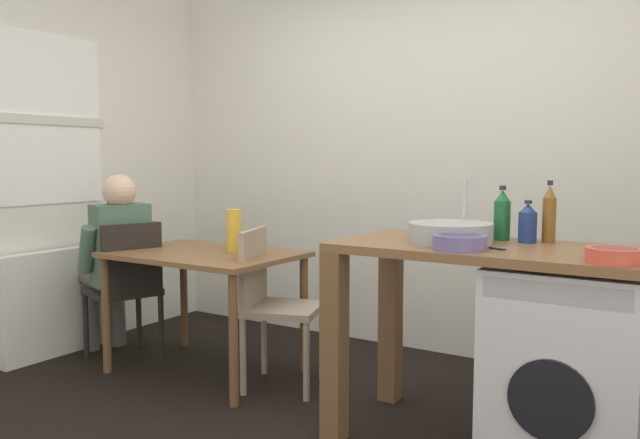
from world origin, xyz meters
TOP-DOWN VIEW (x-y plane):
  - wall_back at (0.00, 1.75)m, footprint 4.60×0.10m
  - radiator at (-2.02, 0.30)m, footprint 0.10×0.80m
  - dining_table at (-0.94, 0.56)m, footprint 1.10×0.76m
  - chair_person_seat at (-1.49, 0.44)m, footprint 0.51×0.51m
  - chair_opposite at (-0.47, 0.59)m, footprint 0.51×0.51m
  - seated_person at (-1.65, 0.49)m, footprint 0.56×0.54m
  - kitchen_counter at (0.69, 0.47)m, footprint 1.50×0.68m
  - washing_machine at (1.17, 0.47)m, footprint 0.60×0.61m
  - sink_basin at (0.64, 0.47)m, footprint 0.38×0.38m
  - tap at (0.64, 0.65)m, footprint 0.02×0.02m
  - bottle_tall_green at (0.81, 0.68)m, footprint 0.08×0.08m
  - bottle_squat_brown at (0.94, 0.65)m, footprint 0.08×0.08m
  - bottle_clear_small at (1.02, 0.70)m, footprint 0.06×0.06m
  - mixing_bowl at (0.76, 0.27)m, footprint 0.23×0.23m
  - colander at (1.35, 0.25)m, footprint 0.20×0.20m
  - vase at (-0.79, 0.66)m, footprint 0.09×0.09m
  - scissors at (0.85, 0.37)m, footprint 0.15×0.06m

SIDE VIEW (x-z plane):
  - radiator at x=-2.02m, z-range 0.00..0.70m
  - washing_machine at x=1.17m, z-range 0.00..0.86m
  - chair_person_seat at x=-1.49m, z-range 0.06..0.96m
  - chair_opposite at x=-0.47m, z-range 0.06..0.96m
  - dining_table at x=-0.94m, z-range 0.27..1.01m
  - seated_person at x=-1.65m, z-range 0.07..1.27m
  - kitchen_counter at x=0.69m, z-range 0.30..1.22m
  - vase at x=-0.79m, z-range 0.74..1.00m
  - scissors at x=0.85m, z-range 0.92..0.93m
  - colander at x=1.35m, z-range 0.92..0.98m
  - mixing_bowl at x=0.76m, z-range 0.92..0.99m
  - sink_basin at x=0.64m, z-range 0.92..1.01m
  - bottle_squat_brown at x=0.94m, z-range 0.91..1.10m
  - bottle_tall_green at x=0.81m, z-range 0.91..1.16m
  - bottle_clear_small at x=1.02m, z-range 0.91..1.19m
  - tap at x=0.64m, z-range 0.92..1.20m
  - wall_back at x=0.00m, z-range 0.00..2.70m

